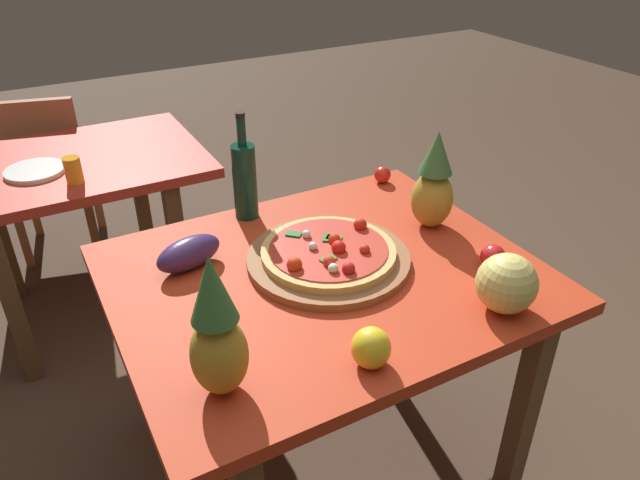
{
  "coord_description": "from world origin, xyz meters",
  "views": [
    {
      "loc": [
        -0.68,
        -1.21,
        1.68
      ],
      "look_at": [
        0.03,
        0.09,
        0.79
      ],
      "focal_mm": 33.5,
      "sensor_mm": 36.0,
      "label": 1
    }
  ],
  "objects": [
    {
      "name": "knife_utensil",
      "position": [
        -0.49,
        1.11,
        0.74
      ],
      "size": [
        0.03,
        0.18,
        0.01
      ],
      "primitive_type": "cube",
      "rotation": [
        0.0,
        0.0,
        0.1
      ],
      "color": "silver",
      "rests_on": "background_table"
    },
    {
      "name": "drinking_glass_juice",
      "position": [
        -0.51,
        0.94,
        0.78
      ],
      "size": [
        0.06,
        0.06,
        0.1
      ],
      "primitive_type": "cylinder",
      "color": "orange",
      "rests_on": "background_table"
    },
    {
      "name": "pineapple_left",
      "position": [
        0.42,
        0.07,
        0.88
      ],
      "size": [
        0.13,
        0.13,
        0.31
      ],
      "color": "#AF9030",
      "rests_on": "display_table"
    },
    {
      "name": "pizza",
      "position": [
        0.03,
        0.03,
        0.78
      ],
      "size": [
        0.39,
        0.39,
        0.06
      ],
      "color": "#E0B061",
      "rests_on": "pizza_board"
    },
    {
      "name": "tomato_near_board",
      "position": [
        0.43,
        -0.21,
        0.77
      ],
      "size": [
        0.07,
        0.07,
        0.07
      ],
      "primitive_type": "sphere",
      "color": "red",
      "rests_on": "display_table"
    },
    {
      "name": "bell_pepper",
      "position": [
        -0.09,
        -0.37,
        0.78
      ],
      "size": [
        0.09,
        0.09,
        0.1
      ],
      "primitive_type": "ellipsoid",
      "color": "yellow",
      "rests_on": "display_table"
    },
    {
      "name": "background_table",
      "position": [
        -0.51,
        1.17,
        0.62
      ],
      "size": [
        1.04,
        0.73,
        0.74
      ],
      "color": "brown",
      "rests_on": "ground_plane"
    },
    {
      "name": "pineapple_right",
      "position": [
        -0.41,
        -0.29,
        0.89
      ],
      "size": [
        0.12,
        0.12,
        0.34
      ],
      "color": "#B38E2B",
      "rests_on": "display_table"
    },
    {
      "name": "dinner_plate",
      "position": [
        -0.63,
        1.11,
        0.74
      ],
      "size": [
        0.22,
        0.22,
        0.02
      ],
      "primitive_type": "cylinder",
      "color": "white",
      "rests_on": "background_table"
    },
    {
      "name": "ground_plane",
      "position": [
        0.0,
        0.0,
        0.0
      ],
      "size": [
        10.0,
        10.0,
        0.0
      ],
      "primitive_type": "plane",
      "color": "#4C3828"
    },
    {
      "name": "pizza_board",
      "position": [
        0.03,
        0.04,
        0.75
      ],
      "size": [
        0.47,
        0.47,
        0.02
      ],
      "primitive_type": "cylinder",
      "color": "#905A36",
      "rests_on": "display_table"
    },
    {
      "name": "dining_chair",
      "position": [
        -0.57,
        1.76,
        0.48
      ],
      "size": [
        0.49,
        0.49,
        0.85
      ],
      "rotation": [
        0.0,
        0.0,
        2.9
      ],
      "color": "#905A36",
      "rests_on": "ground_plane"
    },
    {
      "name": "wine_bottle",
      "position": [
        -0.06,
        0.41,
        0.87
      ],
      "size": [
        0.08,
        0.08,
        0.35
      ],
      "color": "#0B3526",
      "rests_on": "display_table"
    },
    {
      "name": "eggplant",
      "position": [
        -0.32,
        0.21,
        0.78
      ],
      "size": [
        0.22,
        0.14,
        0.09
      ],
      "primitive_type": "ellipsoid",
      "rotation": [
        0.0,
        0.0,
        0.26
      ],
      "color": "#3D2558",
      "rests_on": "display_table"
    },
    {
      "name": "tomato_by_bottle",
      "position": [
        0.47,
        0.41,
        0.77
      ],
      "size": [
        0.06,
        0.06,
        0.06
      ],
      "primitive_type": "sphere",
      "color": "red",
      "rests_on": "display_table"
    },
    {
      "name": "melon",
      "position": [
        0.32,
        -0.36,
        0.81
      ],
      "size": [
        0.16,
        0.16,
        0.16
      ],
      "primitive_type": "sphere",
      "color": "#DCCF6B",
      "rests_on": "display_table"
    },
    {
      "name": "display_table",
      "position": [
        0.0,
        0.0,
        0.65
      ],
      "size": [
        1.16,
        0.95,
        0.74
      ],
      "color": "brown",
      "rests_on": "ground_plane"
    }
  ]
}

